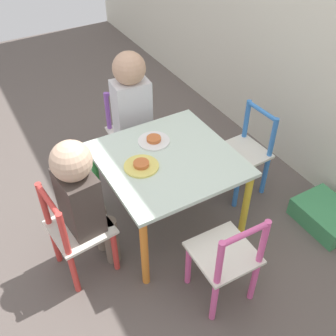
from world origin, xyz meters
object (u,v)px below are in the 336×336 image
object	(u,v)px
child_front	(82,196)
chair_blue	(245,153)
kids_table	(168,167)
plate_front	(141,166)
chair_pink	(226,259)
storage_bin	(326,216)
chair_purple	(131,134)
plate_left	(154,140)
chair_red	(76,232)
child_left	(133,106)

from	to	relation	value
child_front	chair_blue	bearing A→B (deg)	-91.81
kids_table	plate_front	distance (m)	0.16
chair_pink	storage_bin	distance (m)	0.78
kids_table	chair_pink	size ratio (longest dim) A/B	1.22
child_front	kids_table	bearing A→B (deg)	-90.00
chair_purple	plate_left	distance (m)	0.43
chair_blue	storage_bin	bearing A→B (deg)	23.35
chair_purple	chair_pink	xyz separation A→B (m)	(1.03, -0.05, 0.00)
chair_purple	plate_left	bearing A→B (deg)	-91.67
chair_red	storage_bin	distance (m)	1.33
plate_left	storage_bin	world-z (taller)	plate_left
kids_table	chair_purple	size ratio (longest dim) A/B	1.22
chair_blue	plate_front	bearing A→B (deg)	-90.53
kids_table	chair_red	xyz separation A→B (m)	(0.05, -0.51, -0.14)
chair_red	chair_pink	xyz separation A→B (m)	(0.46, 0.50, 0.00)
plate_front	child_front	bearing A→B (deg)	-81.49
chair_blue	kids_table	bearing A→B (deg)	-90.00
chair_purple	plate_front	distance (m)	0.58
chair_blue	child_front	xyz separation A→B (m)	(0.07, -0.97, 0.20)
plate_left	plate_front	size ratio (longest dim) A/B	0.98
plate_front	child_left	bearing A→B (deg)	158.64
chair_blue	child_front	distance (m)	0.99
chair_pink	storage_bin	size ratio (longest dim) A/B	1.63
child_left	plate_front	bearing A→B (deg)	-107.03
child_left	storage_bin	xyz separation A→B (m)	(0.90, 0.71, -0.43)
child_left	child_front	distance (m)	0.70
chair_purple	chair_pink	world-z (taller)	same
chair_purple	child_front	distance (m)	0.77
plate_left	child_front	bearing A→B (deg)	-67.24
chair_blue	child_left	size ratio (longest dim) A/B	0.66
chair_red	child_left	world-z (taller)	child_left
chair_purple	child_front	size ratio (longest dim) A/B	0.70
plate_left	storage_bin	xyz separation A→B (m)	(0.59, 0.74, -0.41)
chair_blue	chair_pink	world-z (taller)	same
chair_blue	chair_pink	bearing A→B (deg)	-46.78
chair_pink	storage_bin	world-z (taller)	chair_pink
chair_blue	plate_left	distance (m)	0.57
chair_blue	child_front	bearing A→B (deg)	-88.41
chair_blue	child_left	distance (m)	0.69
chair_blue	plate_front	xyz separation A→B (m)	(0.02, -0.66, 0.20)
kids_table	plate_left	world-z (taller)	plate_left
kids_table	child_front	bearing A→B (deg)	-84.17
chair_purple	child_left	size ratio (longest dim) A/B	0.66
chair_pink	child_front	size ratio (longest dim) A/B	0.70
kids_table	chair_blue	distance (m)	0.53
chair_red	plate_left	size ratio (longest dim) A/B	3.23
child_left	storage_bin	distance (m)	1.22
kids_table	child_front	xyz separation A→B (m)	(0.05, -0.45, 0.06)
chair_pink	child_front	bearing A→B (deg)	-45.52
child_left	chair_blue	bearing A→B (deg)	-37.76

